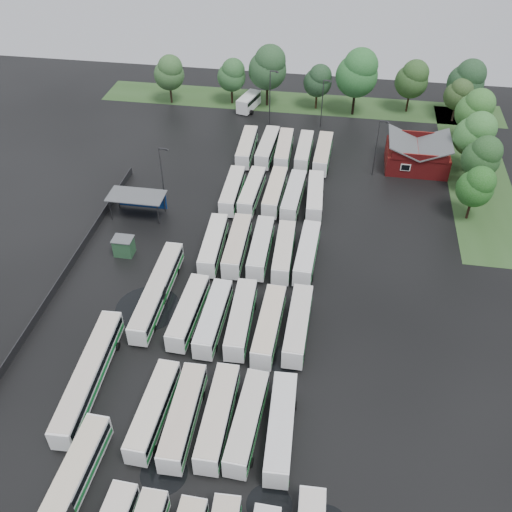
# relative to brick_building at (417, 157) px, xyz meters

# --- Properties ---
(ground) EXTENTS (160.00, 160.00, 0.00)m
(ground) POSITION_rel_brick_building_xyz_m (-24.00, -42.77, -1.87)
(ground) COLOR black
(ground) RESTS_ON ground
(brick_building) EXTENTS (10.07, 8.60, 5.39)m
(brick_building) POSITION_rel_brick_building_xyz_m (0.00, 0.00, 0.00)
(brick_building) COLOR maroon
(brick_building) RESTS_ON ground
(wash_shed) EXTENTS (8.20, 4.20, 3.58)m
(wash_shed) POSITION_rel_brick_building_xyz_m (-41.20, -20.74, 1.12)
(wash_shed) COLOR #2D2D30
(wash_shed) RESTS_ON ground
(utility_hut) EXTENTS (2.70, 2.20, 2.62)m
(utility_hut) POSITION_rel_brick_building_xyz_m (-40.20, -30.17, -0.55)
(utility_hut) COLOR #234B2D
(utility_hut) RESTS_ON ground
(grass_strip_north) EXTENTS (80.00, 10.00, 0.01)m
(grass_strip_north) POSITION_rel_brick_building_xyz_m (-22.00, 22.03, -1.86)
(grass_strip_north) COLOR #28481D
(grass_strip_north) RESTS_ON ground
(grass_strip_east) EXTENTS (10.00, 50.00, 0.01)m
(grass_strip_east) POSITION_rel_brick_building_xyz_m (10.00, 0.03, -1.86)
(grass_strip_east) COLOR #28481D
(grass_strip_east) RESTS_ON ground
(west_fence) EXTENTS (0.10, 50.00, 1.20)m
(west_fence) POSITION_rel_brick_building_xyz_m (-46.20, -34.77, -1.27)
(west_fence) COLOR #2D2D30
(west_fence) RESTS_ON ground
(bus_r1c0) EXTENTS (2.62, 10.86, 3.00)m
(bus_r1c0) POSITION_rel_brick_building_xyz_m (-28.25, -55.08, -0.21)
(bus_r1c0) COLOR white
(bus_r1c0) RESTS_ON ground
(bus_r1c1) EXTENTS (2.58, 11.19, 3.10)m
(bus_r1c1) POSITION_rel_brick_building_xyz_m (-25.16, -55.31, -0.16)
(bus_r1c1) COLOR white
(bus_r1c1) RESTS_ON ground
(bus_r1c2) EXTENTS (2.47, 11.21, 3.11)m
(bus_r1c2) POSITION_rel_brick_building_xyz_m (-21.81, -54.82, -0.15)
(bus_r1c2) COLOR white
(bus_r1c2) RESTS_ON ground
(bus_r1c3) EXTENTS (2.79, 10.92, 3.01)m
(bus_r1c3) POSITION_rel_brick_building_xyz_m (-18.90, -54.87, -0.21)
(bus_r1c3) COLOR white
(bus_r1c3) RESTS_ON ground
(bus_r1c4) EXTENTS (2.87, 11.32, 3.12)m
(bus_r1c4) POSITION_rel_brick_building_xyz_m (-15.60, -55.01, -0.15)
(bus_r1c4) COLOR white
(bus_r1c4) RESTS_ON ground
(bus_r2c0) EXTENTS (2.67, 10.83, 2.99)m
(bus_r2c0) POSITION_rel_brick_building_xyz_m (-28.31, -41.22, -0.22)
(bus_r2c0) COLOR white
(bus_r2c0) RESTS_ON ground
(bus_r2c1) EXTENTS (2.46, 10.85, 3.01)m
(bus_r2c1) POSITION_rel_brick_building_xyz_m (-25.22, -41.71, -0.21)
(bus_r2c1) COLOR white
(bus_r2c1) RESTS_ON ground
(bus_r2c2) EXTENTS (2.71, 11.11, 3.07)m
(bus_r2c2) POSITION_rel_brick_building_xyz_m (-22.02, -41.34, -0.18)
(bus_r2c2) COLOR white
(bus_r2c2) RESTS_ON ground
(bus_r2c3) EXTENTS (2.61, 11.14, 3.09)m
(bus_r2c3) POSITION_rel_brick_building_xyz_m (-18.66, -41.90, -0.17)
(bus_r2c3) COLOR white
(bus_r2c3) RESTS_ON ground
(bus_r2c4) EXTENTS (2.46, 11.06, 3.07)m
(bus_r2c4) POSITION_rel_brick_building_xyz_m (-15.42, -41.26, -0.18)
(bus_r2c4) COLOR white
(bus_r2c4) RESTS_ON ground
(bus_r3c0) EXTENTS (2.79, 11.03, 3.05)m
(bus_r3c0) POSITION_rel_brick_building_xyz_m (-28.23, -28.26, -0.19)
(bus_r3c0) COLOR white
(bus_r3c0) RESTS_ON ground
(bus_r3c1) EXTENTS (2.61, 11.19, 3.10)m
(bus_r3c1) POSITION_rel_brick_building_xyz_m (-25.04, -27.95, -0.16)
(bus_r3c1) COLOR white
(bus_r3c1) RESTS_ON ground
(bus_r3c2) EXTENTS (2.51, 11.07, 3.07)m
(bus_r3c2) POSITION_rel_brick_building_xyz_m (-21.83, -27.85, -0.18)
(bus_r3c2) COLOR white
(bus_r3c2) RESTS_ON ground
(bus_r3c3) EXTENTS (2.61, 10.83, 3.00)m
(bus_r3c3) POSITION_rel_brick_building_xyz_m (-18.69, -28.22, -0.22)
(bus_r3c3) COLOR white
(bus_r3c3) RESTS_ON ground
(bus_r3c4) EXTENTS (2.73, 11.14, 3.08)m
(bus_r3c4) POSITION_rel_brick_building_xyz_m (-15.61, -27.97, -0.17)
(bus_r3c4) COLOR white
(bus_r3c4) RESTS_ON ground
(bus_r4c0) EXTENTS (2.48, 10.84, 3.01)m
(bus_r4c0) POSITION_rel_brick_building_xyz_m (-28.29, -14.72, -0.21)
(bus_r4c0) COLOR white
(bus_r4c0) RESTS_ON ground
(bus_r4c1) EXTENTS (2.70, 10.93, 3.02)m
(bus_r4c1) POSITION_rel_brick_building_xyz_m (-25.31, -14.43, -0.21)
(bus_r4c1) COLOR white
(bus_r4c1) RESTS_ON ground
(bus_r4c2) EXTENTS (2.59, 11.07, 3.07)m
(bus_r4c2) POSITION_rel_brick_building_xyz_m (-21.84, -14.05, -0.18)
(bus_r4c2) COLOR white
(bus_r4c2) RESTS_ON ground
(bus_r4c3) EXTENTS (2.84, 11.22, 3.10)m
(bus_r4c3) POSITION_rel_brick_building_xyz_m (-18.91, -14.70, -0.16)
(bus_r4c3) COLOR white
(bus_r4c3) RESTS_ON ground
(bus_r4c4) EXTENTS (2.80, 10.95, 3.02)m
(bus_r4c4) POSITION_rel_brick_building_xyz_m (-15.73, -14.18, -0.20)
(bus_r4c4) COLOR white
(bus_r4c4) RESTS_ON ground
(bus_r5c0) EXTENTS (2.69, 11.17, 3.09)m
(bus_r5c0) POSITION_rel_brick_building_xyz_m (-28.51, -0.88, -0.17)
(bus_r5c0) COLOR white
(bus_r5c0) RESTS_ON ground
(bus_r5c1) EXTENTS (2.77, 11.27, 3.11)m
(bus_r5c1) POSITION_rel_brick_building_xyz_m (-25.00, -0.43, -0.15)
(bus_r5c1) COLOR white
(bus_r5c1) RESTS_ON ground
(bus_r5c2) EXTENTS (2.63, 11.05, 3.06)m
(bus_r5c2) POSITION_rel_brick_building_xyz_m (-22.12, -0.65, -0.18)
(bus_r5c2) COLOR white
(bus_r5c2) RESTS_ON ground
(bus_r5c3) EXTENTS (2.36, 10.63, 2.95)m
(bus_r5c3) POSITION_rel_brick_building_xyz_m (-18.70, -0.53, -0.24)
(bus_r5c3) COLOR white
(bus_r5c3) RESTS_ON ground
(bus_r5c4) EXTENTS (2.70, 11.23, 3.11)m
(bus_r5c4) POSITION_rel_brick_building_xyz_m (-15.47, -1.04, -0.16)
(bus_r5c4) COLOR white
(bus_r5c4) RESTS_ON ground
(artic_bus_west_a) EXTENTS (2.81, 16.47, 3.04)m
(artic_bus_west_a) POSITION_rel_brick_building_xyz_m (-33.11, -65.53, -0.18)
(artic_bus_west_a) COLOR white
(artic_bus_west_a) RESTS_ON ground
(artic_bus_west_b) EXTENTS (2.32, 16.09, 2.98)m
(artic_bus_west_b) POSITION_rel_brick_building_xyz_m (-32.98, -38.27, -0.21)
(artic_bus_west_b) COLOR white
(artic_bus_west_b) RESTS_ON ground
(artic_bus_west_c) EXTENTS (3.03, 16.42, 3.03)m
(artic_bus_west_c) POSITION_rel_brick_building_xyz_m (-36.19, -51.98, -0.18)
(artic_bus_west_c) COLOR white
(artic_bus_west_c) RESTS_ON ground
(minibus) EXTENTS (4.00, 6.95, 2.86)m
(minibus) POSITION_rel_brick_building_xyz_m (-31.40, 17.51, -0.28)
(minibus) COLOR white
(minibus) RESTS_ON ground
(tree_north_0) EXTENTS (5.95, 5.95, 9.85)m
(tree_north_0) POSITION_rel_brick_building_xyz_m (-47.18, 17.94, 4.47)
(tree_north_0) COLOR #2F2318
(tree_north_0) RESTS_ON ground
(tree_north_1) EXTENTS (5.59, 5.59, 9.25)m
(tree_north_1) POSITION_rel_brick_building_xyz_m (-35.05, 19.70, 4.09)
(tree_north_1) COLOR black
(tree_north_1) RESTS_ON ground
(tree_north_2) EXTENTS (7.40, 7.40, 12.26)m
(tree_north_2) POSITION_rel_brick_building_xyz_m (-27.91, 19.84, 6.02)
(tree_north_2) COLOR black
(tree_north_2) RESTS_ON ground
(tree_north_3) EXTENTS (5.43, 5.43, 9.00)m
(tree_north_3) POSITION_rel_brick_building_xyz_m (-18.15, 19.98, 3.92)
(tree_north_3) COLOR #312212
(tree_north_3) RESTS_ON ground
(tree_north_4) EXTENTS (7.88, 7.88, 13.04)m
(tree_north_4) POSITION_rel_brick_building_xyz_m (-10.85, 18.49, 6.53)
(tree_north_4) COLOR black
(tree_north_4) RESTS_ON ground
(tree_north_5) EXTENTS (6.28, 6.28, 10.40)m
(tree_north_5) POSITION_rel_brick_building_xyz_m (-0.45, 21.45, 4.82)
(tree_north_5) COLOR black
(tree_north_5) RESTS_ON ground
(tree_north_6) EXTENTS (6.83, 6.83, 11.32)m
(tree_north_6) POSITION_rel_brick_building_xyz_m (9.40, 20.95, 5.42)
(tree_north_6) COLOR black
(tree_north_6) RESTS_ON ground
(tree_east_0) EXTENTS (5.28, 5.28, 8.74)m
(tree_east_0) POSITION_rel_brick_building_xyz_m (6.92, -14.03, 3.75)
(tree_east_0) COLOR black
(tree_east_0) RESTS_ON ground
(tree_east_1) EXTENTS (5.81, 5.81, 9.62)m
(tree_east_1) POSITION_rel_brick_building_xyz_m (8.66, -6.29, 4.32)
(tree_east_1) COLOR #392A1D
(tree_east_1) RESTS_ON ground
(tree_east_2) EXTENTS (6.41, 6.41, 10.61)m
(tree_east_2) POSITION_rel_brick_building_xyz_m (8.32, -0.08, 4.96)
(tree_east_2) COLOR black
(tree_east_2) RESTS_ON ground
(tree_east_3) EXTENTS (6.41, 6.41, 10.62)m
(tree_east_3) POSITION_rel_brick_building_xyz_m (9.50, 9.06, 4.96)
(tree_east_3) COLOR black
(tree_east_3) RESTS_ON ground
(tree_east_4) EXTENTS (5.16, 5.16, 8.55)m
(tree_east_4) POSITION_rel_brick_building_xyz_m (8.05, 18.70, 3.63)
(tree_east_4) COLOR #34271B
(tree_east_4) RESTS_ON ground
(lamp_post_ne) EXTENTS (1.48, 0.29, 9.62)m
(lamp_post_ne) POSITION_rel_brick_building_xyz_m (-6.93, -3.73, 3.72)
(lamp_post_ne) COLOR #2D2D30
(lamp_post_ne) RESTS_ON ground
(lamp_post_nw) EXTENTS (1.52, 0.30, 9.86)m
(lamp_post_nw) POSITION_rel_brick_building_xyz_m (-37.90, -18.03, 3.86)
(lamp_post_nw) COLOR #2D2D30
(lamp_post_nw) RESTS_ON ground
(lamp_post_back_w) EXTENTS (1.61, 0.31, 10.48)m
(lamp_post_back_w) POSITION_rel_brick_building_xyz_m (-26.23, 11.47, 4.22)
(lamp_post_back_w) COLOR #2D2D30
(lamp_post_back_w) RESTS_ON ground
(lamp_post_back_e) EXTENTS (1.40, 0.27, 9.08)m
(lamp_post_back_e) POSITION_rel_brick_building_xyz_m (-16.67, 12.24, 3.41)
(lamp_post_back_e) COLOR #2D2D30
(lamp_post_back_e) RESTS_ON ground
(puddle_0) EXTENTS (4.44, 4.44, 0.01)m
(puddle_0) POSITION_rel_brick_building_xyz_m (-25.74, -60.55, -1.86)
(puddle_0) COLOR black
(puddle_0) RESTS_ON ground
(puddle_1) EXTENTS (4.11, 4.11, 0.01)m
(puddle_1) POSITION_rel_brick_building_xyz_m (-15.70, -61.93, -1.86)
(puddle_1) COLOR black
(puddle_1) RESTS_ON ground
(puddle_2) EXTENTS (7.94, 7.94, 0.01)m
(puddle_2) POSITION_rel_brick_building_xyz_m (-33.91, -39.84, -1.86)
(puddle_2) COLOR black
(puddle_2) RESTS_ON ground
(puddle_3) EXTENTS (4.10, 4.10, 0.01)m
(puddle_3) POSITION_rel_brick_building_xyz_m (-16.46, -45.19, -1.86)
(puddle_3) COLOR black
(puddle_3) RESTS_ON ground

